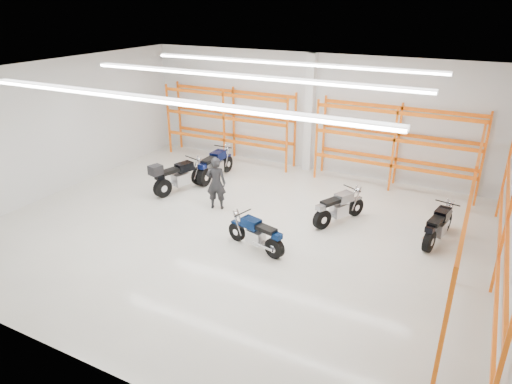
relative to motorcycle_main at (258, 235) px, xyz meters
The scene contains 12 objects.
ground 1.46m from the motorcycle_main, 145.82° to the left, with size 14.00×14.00×0.00m, color beige.
room_shell 3.16m from the motorcycle_main, 144.96° to the left, with size 14.02×12.02×4.51m.
motorcycle_main is the anchor object (origin of this frame).
motorcycle_back_a 4.92m from the motorcycle_main, 152.55° to the left, with size 1.04×2.31×1.21m.
motorcycle_back_b 5.49m from the motorcycle_main, 134.34° to the left, with size 0.77×2.31×1.14m.
motorcycle_back_c 2.92m from the motorcycle_main, 61.40° to the left, with size 1.06×1.92×1.02m.
motorcycle_back_d 5.03m from the motorcycle_main, 32.27° to the left, with size 0.79×2.06×1.02m.
standing_man 3.03m from the motorcycle_main, 143.44° to the left, with size 0.64×0.42×1.75m, color black.
structural_column 6.94m from the motorcycle_main, 99.89° to the left, with size 0.32×0.32×4.50m, color white.
pallet_racking_back_left 7.86m from the motorcycle_main, 126.01° to the left, with size 5.67×0.87×3.00m.
pallet_racking_back_right 6.79m from the motorcycle_main, 70.25° to the left, with size 5.67×0.87×3.00m.
pallet_racking_side 5.56m from the motorcycle_main, ahead, with size 0.87×9.07×3.00m.
Camera 1 is at (6.09, -10.43, 6.33)m, focal length 32.00 mm.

